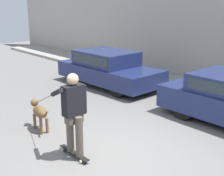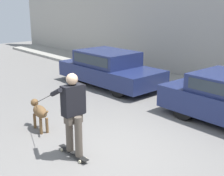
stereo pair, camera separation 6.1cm
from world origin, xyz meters
name	(u,v)px [view 2 (the right image)]	position (x,y,z in m)	size (l,w,h in m)	color
ground_plane	(104,156)	(0.00, 0.00, 0.00)	(36.00, 36.00, 0.00)	slate
parked_car_0	(109,69)	(-4.11, 3.65, 0.63)	(4.13, 1.87, 1.28)	black
dog	(39,112)	(-2.07, -0.33, 0.47)	(1.04, 0.36, 0.71)	brown
skateboarder	(73,111)	(-0.38, -0.48, 1.00)	(2.44, 0.62, 1.74)	beige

